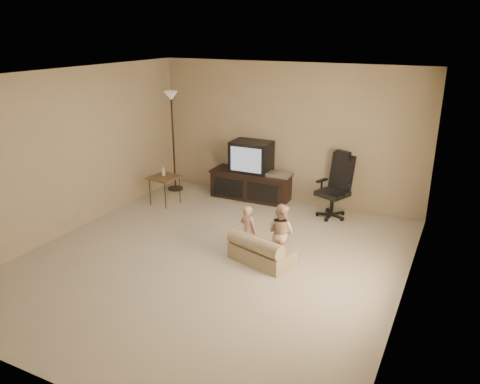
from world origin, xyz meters
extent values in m
plane|color=#B0A68C|center=(0.00, 0.00, 0.00)|extent=(5.50, 5.50, 0.00)
plane|color=silver|center=(0.00, 0.00, 2.50)|extent=(5.50, 5.50, 0.00)
plane|color=tan|center=(0.00, 2.75, 1.25)|extent=(5.00, 0.00, 5.00)
plane|color=tan|center=(0.00, -2.75, 1.25)|extent=(5.00, 0.00, 5.00)
plane|color=tan|center=(-2.50, 0.00, 1.25)|extent=(0.00, 5.50, 5.50)
plane|color=tan|center=(2.50, 0.00, 1.25)|extent=(0.00, 5.50, 5.50)
cube|color=black|center=(-0.59, 2.49, 0.23)|extent=(1.47, 0.55, 0.47)
cube|color=black|center=(-0.59, 2.49, 0.50)|extent=(1.51, 0.60, 0.04)
cube|color=black|center=(-0.93, 2.22, 0.24)|extent=(0.60, 0.03, 0.35)
cube|color=black|center=(-0.24, 2.23, 0.24)|extent=(0.60, 0.03, 0.35)
cube|color=black|center=(-0.59, 2.51, 0.81)|extent=(0.74, 0.54, 0.57)
cube|color=white|center=(-0.59, 2.25, 0.81)|extent=(0.60, 0.02, 0.45)
cube|color=#B8B9BB|center=(-0.02, 2.45, 0.55)|extent=(0.42, 0.30, 0.06)
cylinder|color=black|center=(1.04, 2.23, 0.22)|extent=(0.06, 0.06, 0.36)
cube|color=black|center=(1.04, 2.23, 0.43)|extent=(0.58, 0.58, 0.08)
cube|color=black|center=(1.12, 2.43, 0.76)|extent=(0.46, 0.31, 0.63)
cube|color=black|center=(1.12, 2.43, 1.05)|extent=(0.28, 0.18, 0.14)
cube|color=black|center=(0.81, 2.33, 0.60)|extent=(0.15, 0.25, 0.04)
cube|color=black|center=(1.26, 2.14, 0.60)|extent=(0.15, 0.25, 0.04)
cube|color=brown|center=(-1.86, 1.51, 0.51)|extent=(0.54, 0.54, 0.03)
cylinder|color=black|center=(-2.07, 1.35, 0.26)|extent=(0.01, 0.01, 0.52)
cylinder|color=black|center=(-1.70, 1.29, 0.26)|extent=(0.01, 0.01, 0.52)
cylinder|color=black|center=(-2.02, 1.72, 0.26)|extent=(0.01, 0.01, 0.52)
cylinder|color=black|center=(-1.64, 1.66, 0.26)|extent=(0.01, 0.01, 0.52)
cylinder|color=beige|center=(-1.90, 1.55, 0.59)|extent=(0.07, 0.07, 0.13)
cone|color=beige|center=(-1.90, 1.55, 0.68)|extent=(0.05, 0.05, 0.05)
cylinder|color=black|center=(-2.16, 2.27, 0.02)|extent=(0.30, 0.30, 0.03)
cylinder|color=black|center=(-2.16, 2.27, 0.92)|extent=(0.03, 0.03, 1.82)
cone|color=beige|center=(-2.16, 2.27, 1.85)|extent=(0.26, 0.26, 0.17)
cube|color=tan|center=(0.64, 0.25, 0.11)|extent=(0.96, 0.69, 0.23)
cylinder|color=tan|center=(0.59, 0.10, 0.32)|extent=(0.87, 0.43, 0.21)
imported|color=tan|center=(0.37, 0.34, 0.37)|extent=(0.32, 0.27, 0.74)
imported|color=tan|center=(0.84, 0.39, 0.42)|extent=(0.45, 0.32, 0.83)
camera|label=1|loc=(2.94, -5.06, 3.05)|focal=35.00mm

